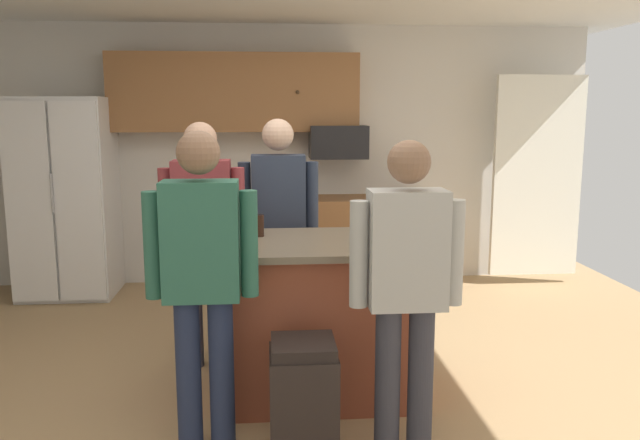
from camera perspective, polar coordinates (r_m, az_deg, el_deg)
The scene contains 16 objects.
floor at distance 4.16m, azimuth -3.08°, elevation -15.14°, with size 7.04×7.04×0.00m, color tan.
back_wall at distance 6.59m, azimuth -3.89°, elevation 5.77°, with size 6.40×0.10×2.60m, color silver.
french_door_window_panel at distance 6.77m, azimuth 18.82°, elevation 3.68°, with size 0.90×0.06×2.00m, color white.
cabinet_run_upper at distance 6.39m, azimuth -7.59°, elevation 11.20°, with size 2.40×0.38×0.75m.
cabinet_run_lower at distance 6.42m, azimuth 1.60°, elevation -1.97°, with size 1.80×0.63×0.90m.
refrigerator at distance 6.50m, azimuth -21.74°, elevation 1.84°, with size 0.86×0.76×1.88m.
microwave_over_range at distance 6.32m, azimuth 1.62°, elevation 6.99°, with size 0.56×0.40×0.32m, color black.
kitchen_island at distance 3.98m, azimuth 0.36°, elevation -8.65°, with size 1.31×0.88×0.98m.
person_elder_center at distance 3.20m, azimuth 7.72°, elevation -5.26°, with size 0.57×0.22×1.61m.
person_guest_by_door at distance 4.59m, azimuth -3.70°, elevation 0.06°, with size 0.57×0.22×1.70m.
person_host_foreground at distance 4.36m, azimuth -10.41°, elevation -0.75°, with size 0.57×0.22×1.68m.
person_guest_right at distance 3.29m, azimuth -10.50°, elevation -4.42°, with size 0.57×0.22×1.65m.
glass_pilsner at distance 4.02m, azimuth 7.19°, elevation -0.40°, with size 0.07×0.07×0.14m.
glass_stout_tall at distance 3.99m, azimuth -5.48°, elevation -0.50°, with size 0.06×0.06×0.14m.
tumbler_amber at distance 4.04m, azimuth 5.61°, elevation -0.45°, with size 0.06×0.06×0.12m.
trash_bin at distance 3.37m, azimuth -1.50°, elevation -15.66°, with size 0.34×0.34×0.61m.
Camera 1 is at (-0.09, -3.78, 1.74)m, focal length 35.83 mm.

